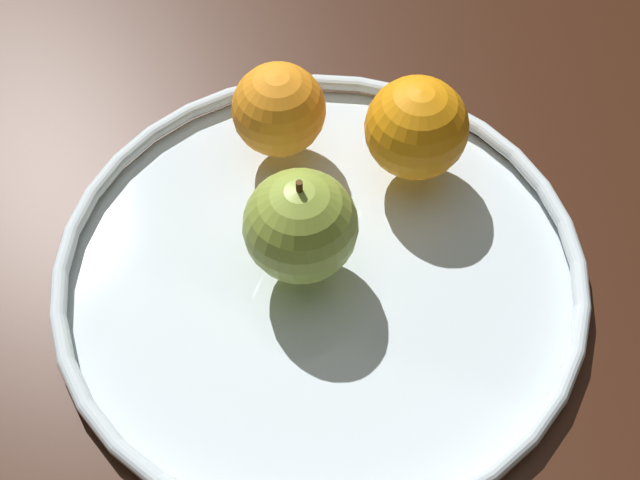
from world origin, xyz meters
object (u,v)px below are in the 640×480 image
at_px(orange_center, 416,128).
at_px(fruit_bowl, 320,271).
at_px(orange_front_left, 279,110).
at_px(apple, 298,231).

bearing_deg(orange_center, fruit_bowl, -105.45).
distance_m(orange_front_left, orange_center, 0.10).
bearing_deg(apple, orange_front_left, 119.43).
height_order(fruit_bowl, apple, apple).
bearing_deg(apple, fruit_bowl, 16.76).
distance_m(apple, orange_center, 0.12).
bearing_deg(fruit_bowl, orange_center, 74.55).
distance_m(fruit_bowl, apple, 0.05).
xyz_separation_m(fruit_bowl, orange_front_left, (-0.07, 0.09, 0.04)).
height_order(orange_front_left, orange_center, orange_center).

